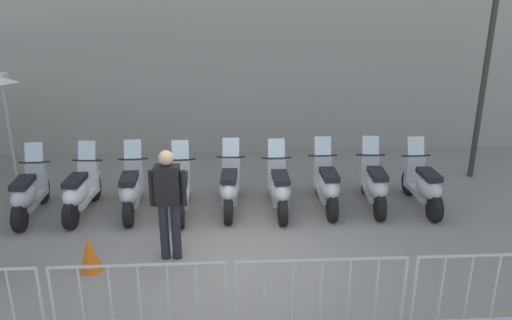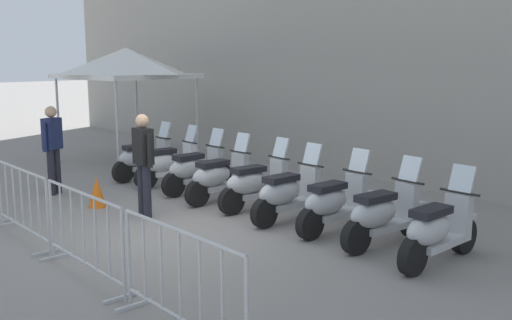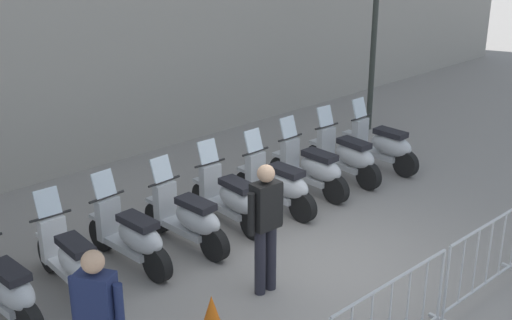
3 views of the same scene
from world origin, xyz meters
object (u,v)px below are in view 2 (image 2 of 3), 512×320
(motorcycle_3, at_px, (220,178))
(traffic_cone, at_px, (97,192))
(motorcycle_6, at_px, (335,204))
(motorcycle_7, at_px, (383,215))
(officer_near_row_end, at_px, (143,159))
(motorcycle_2, at_px, (195,170))
(motorcycle_5, at_px, (288,194))
(barrier_segment_1, at_px, (22,204))
(canopy_tent, at_px, (126,63))
(barrier_segment_2, at_px, (84,236))
(officer_mid_plaza, at_px, (53,145))
(motorcycle_0, at_px, (144,159))
(motorcycle_1, at_px, (169,164))
(motorcycle_4, at_px, (256,184))
(barrier_segment_3, at_px, (180,285))
(motorcycle_8, at_px, (437,231))

(motorcycle_3, relative_size, traffic_cone, 3.14)
(motorcycle_6, bearing_deg, motorcycle_7, -8.41)
(motorcycle_7, relative_size, officer_near_row_end, 0.99)
(motorcycle_2, xyz_separation_m, officer_near_row_end, (0.65, -1.78, 0.53))
(motorcycle_2, relative_size, traffic_cone, 3.14)
(motorcycle_5, distance_m, motorcycle_7, 1.80)
(barrier_segment_1, bearing_deg, officer_near_row_end, 78.96)
(motorcycle_7, xyz_separation_m, canopy_tent, (-8.35, 1.96, 2.06))
(barrier_segment_1, distance_m, officer_near_row_end, 2.03)
(motorcycle_2, distance_m, officer_near_row_end, 1.97)
(barrier_segment_1, distance_m, barrier_segment_2, 2.04)
(motorcycle_5, distance_m, motorcycle_6, 0.90)
(barrier_segment_2, xyz_separation_m, officer_near_row_end, (-1.64, 2.22, 0.46))
(motorcycle_2, relative_size, officer_mid_plaza, 1.00)
(motorcycle_0, xyz_separation_m, officer_mid_plaza, (-0.21, -2.04, 0.53))
(motorcycle_1, distance_m, officer_mid_plaza, 2.32)
(motorcycle_4, xyz_separation_m, officer_near_row_end, (-1.13, -1.56, 0.53))
(motorcycle_2, distance_m, barrier_segment_2, 4.62)
(motorcycle_3, distance_m, barrier_segment_2, 4.05)
(barrier_segment_3, xyz_separation_m, officer_near_row_end, (-3.66, 2.50, 0.46))
(barrier_segment_1, relative_size, officer_near_row_end, 1.12)
(motorcycle_5, distance_m, officer_near_row_end, 2.47)
(motorcycle_7, distance_m, officer_mid_plaza, 6.61)
(barrier_segment_1, distance_m, traffic_cone, 1.98)
(officer_near_row_end, height_order, canopy_tent, canopy_tent)
(motorcycle_2, xyz_separation_m, officer_mid_plaza, (-2.01, -1.88, 0.53))
(motorcycle_7, xyz_separation_m, motorcycle_8, (0.89, -0.22, 0.00))
(barrier_segment_1, relative_size, barrier_segment_2, 1.00)
(officer_near_row_end, xyz_separation_m, canopy_tent, (-4.55, 3.13, 1.54))
(motorcycle_1, distance_m, motorcycle_6, 4.51)
(motorcycle_5, bearing_deg, officer_near_row_end, -146.51)
(motorcycle_0, xyz_separation_m, barrier_segment_1, (2.07, -3.89, 0.07))
(motorcycle_4, height_order, canopy_tent, canopy_tent)
(motorcycle_2, xyz_separation_m, motorcycle_5, (2.66, -0.45, 0.00))
(motorcycle_1, bearing_deg, barrier_segment_2, -52.05)
(motorcycle_3, height_order, barrier_segment_1, motorcycle_3)
(barrier_segment_2, distance_m, traffic_cone, 3.50)
(motorcycle_7, distance_m, barrier_segment_3, 3.68)
(motorcycle_4, bearing_deg, motorcycle_0, 173.83)
(motorcycle_5, distance_m, barrier_segment_1, 4.06)
(barrier_segment_2, relative_size, officer_mid_plaza, 1.12)
(barrier_segment_1, xyz_separation_m, traffic_cone, (-0.79, 1.80, -0.25))
(motorcycle_5, height_order, officer_mid_plaza, officer_mid_plaza)
(motorcycle_6, bearing_deg, traffic_cone, -160.44)
(motorcycle_1, xyz_separation_m, barrier_segment_1, (1.18, -3.82, 0.07))
(motorcycle_5, bearing_deg, motorcycle_6, -1.74)
(motorcycle_2, bearing_deg, motorcycle_1, 174.07)
(barrier_segment_1, height_order, barrier_segment_3, same)
(barrier_segment_3, relative_size, officer_mid_plaza, 1.12)
(motorcycle_1, bearing_deg, motorcycle_7, -7.49)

